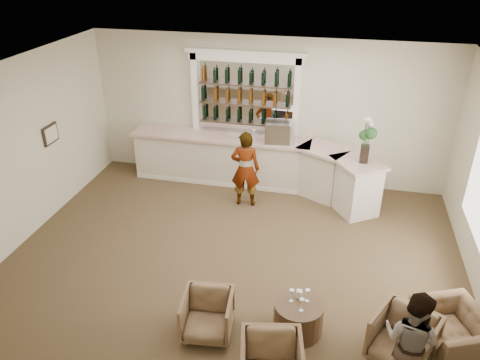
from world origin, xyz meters
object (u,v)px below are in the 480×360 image
Objects in this scene: cocktail_table at (298,317)px; armchair_right at (403,339)px; espresso_machine at (278,132)px; flower_vase at (367,137)px; guest at (411,341)px; armchair_far at (452,333)px; bar_counter at (255,163)px; sommelier at (245,169)px; armchair_left at (207,315)px.

armchair_right is at bearing -8.15° from cocktail_table.
flower_vase is (1.81, -0.62, 0.30)m from espresso_machine.
guest is 1.07m from armchair_far.
sommelier reaches higher than bar_counter.
armchair_right is 4.09m from flower_vase.
armchair_left is (-1.27, -0.33, 0.08)m from cocktail_table.
bar_counter is 10.66× the size of espresso_machine.
flower_vase reaches higher than espresso_machine.
espresso_machine is at bearing 80.48° from armchair_left.
cocktail_table is at bearing -110.57° from armchair_far.
armchair_far is at bearing 50.85° from armchair_right.
sommelier is at bearing 155.64° from armchair_right.
guest is 1.55× the size of flower_vase.
cocktail_table is at bearing 8.29° from guest.
flower_vase is (-0.59, 4.24, 0.94)m from guest.
flower_vase is (0.83, 3.63, 1.43)m from cocktail_table.
bar_counter is 7.99× the size of cocktail_table.
armchair_far is at bearing 130.99° from sommelier.
guest is at bearing -23.43° from cocktail_table.
sommelier is 2.29× the size of armchair_left.
armchair_right is at bearing -56.97° from bar_counter.
armchair_right is at bearing -3.30° from armchair_left.
bar_counter is 7.22× the size of armchair_right.
bar_counter is 4.51m from cocktail_table.
armchair_far is at bearing 2.72° from cocktail_table.
sommelier is 3.78m from armchair_left.
armchair_right is at bearing -81.24° from flower_vase.
guest is 2.04× the size of armchair_left.
guest is (1.42, -0.61, 0.49)m from cocktail_table.
armchair_left is (-2.68, 0.29, -0.41)m from guest.
sommelier is 4.69m from armchair_right.
bar_counter is 4.59m from armchair_left.
armchair_right is (2.69, 0.12, 0.03)m from armchair_left.
bar_counter is at bearing -27.56° from guest.
armchair_right is 1.48× the size of espresso_machine.
guest reaches higher than armchair_left.
sommelier is (-0.05, -0.84, 0.26)m from bar_counter.
armchair_left is at bearing -87.43° from bar_counter.
armchair_far is (0.67, 0.71, -0.42)m from guest.
espresso_machine is (0.55, 0.84, 0.55)m from sommelier.
guest is 5.46m from espresso_machine.
sommelier is 3.09× the size of espresso_machine.
flower_vase is (2.30, -0.62, 1.10)m from bar_counter.
armchair_right is (0.01, 0.41, -0.38)m from guest.
espresso_machine is (0.29, 4.57, 1.05)m from armchair_left.
armchair_left is at bearing -150.96° from armchair_right.
armchair_right is 0.73m from armchair_far.
armchair_far is at bearing -101.62° from guest.
bar_counter is 3.87× the size of guest.
bar_counter is 0.94m from espresso_machine.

